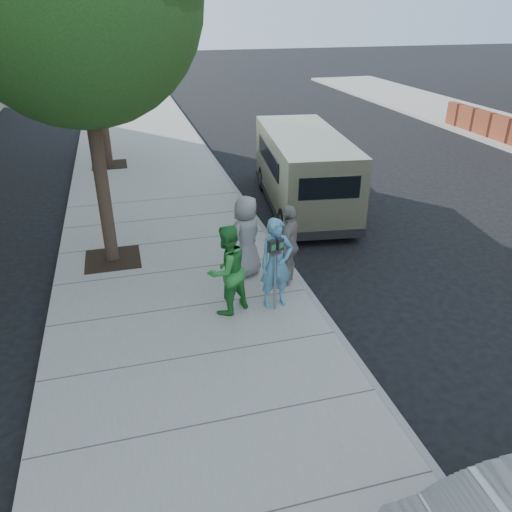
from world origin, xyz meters
name	(u,v)px	position (x,y,z in m)	size (l,w,h in m)	color
ground	(238,306)	(0.00, 0.00, 0.00)	(120.00, 120.00, 0.00)	black
sidewalk	(186,310)	(-1.00, 0.00, 0.07)	(5.00, 60.00, 0.15)	gray
curb_face	(307,293)	(1.44, 0.00, 0.07)	(0.12, 60.00, 0.16)	gray
tree_far	(91,17)	(-2.25, 10.00, 4.88)	(3.92, 3.80, 6.49)	black
parking_meter	(275,260)	(0.60, -0.50, 1.18)	(0.31, 0.19, 1.43)	gray
van	(303,169)	(3.01, 4.70, 1.13)	(2.59, 5.92, 2.13)	beige
person_officer	(276,263)	(0.66, -0.34, 1.02)	(0.63, 0.42, 1.74)	#5B9CC1
person_green_shirt	(227,270)	(-0.26, -0.33, 1.00)	(0.83, 0.64, 1.70)	#2D8B36
person_gray_shirt	(246,236)	(0.43, 0.98, 1.01)	(0.84, 0.55, 1.72)	gray
person_striped_polo	(289,245)	(1.16, 0.42, 0.99)	(0.98, 0.41, 1.67)	gray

